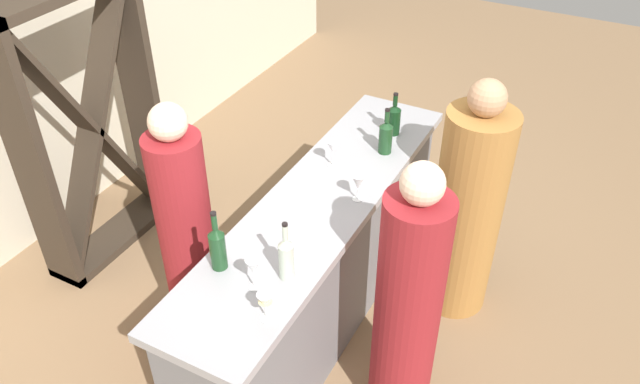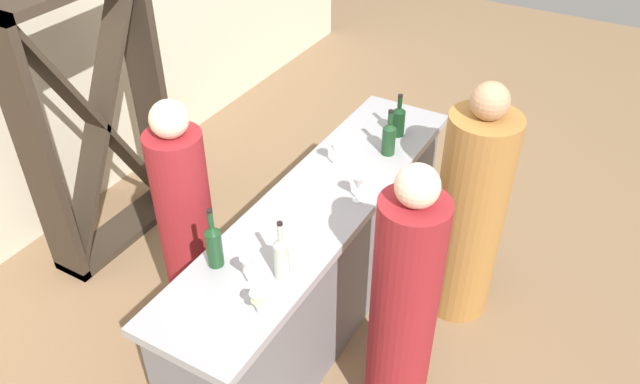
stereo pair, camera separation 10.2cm
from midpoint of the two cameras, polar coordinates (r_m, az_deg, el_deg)
ground_plane at (r=4.00m, az=0.74°, el=-11.45°), size 12.00×12.00×0.00m
back_wall at (r=4.48m, az=-25.13°, el=12.69°), size 8.00×0.10×2.80m
bar_counter at (r=3.66m, az=0.80°, el=-6.49°), size 2.38×0.56×0.94m
wine_rack at (r=4.29m, az=-18.81°, el=5.79°), size 1.02×0.28×1.82m
wine_bottle_leftmost_olive_green at (r=2.93m, az=-8.61°, el=-4.70°), size 0.08×0.08×0.32m
wine_bottle_second_left_clear_pale at (r=2.84m, az=-2.50°, el=-5.84°), size 0.07×0.07×0.32m
wine_bottle_center_olive_green at (r=3.69m, az=7.04°, el=4.92°), size 0.08×0.08×0.29m
wine_bottle_second_right_dark_green at (r=3.88m, az=7.86°, el=6.47°), size 0.08×0.08×0.28m
wine_glass_near_left at (r=2.68m, az=-4.54°, el=-9.76°), size 0.07×0.07×0.14m
wine_glass_near_center at (r=3.30m, az=4.36°, el=0.75°), size 0.07×0.07×0.16m
wine_glass_near_right at (r=2.80m, az=-5.53°, el=-6.69°), size 0.07×0.07×0.17m
wine_glass_far_left at (r=3.55m, az=2.19°, el=3.98°), size 0.07×0.07×0.16m
person_left_guest at (r=3.08m, az=8.49°, el=-10.65°), size 0.39×0.39×1.56m
person_center_guest at (r=3.74m, az=14.15°, el=-1.99°), size 0.49×0.49×1.54m
person_right_guest at (r=3.57m, az=-11.14°, el=-3.43°), size 0.37×0.37×1.52m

